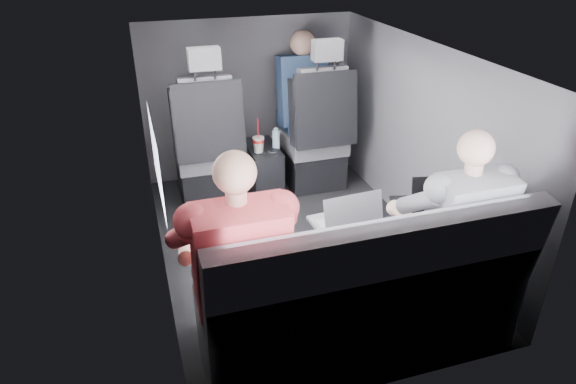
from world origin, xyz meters
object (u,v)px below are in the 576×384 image
object	(u,v)px
front_seat_left	(208,155)
laptop_black	(433,204)
front_seat_right	(316,142)
rear_bench	(362,306)
center_console	(263,169)
passenger_rear_left	(235,264)
passenger_rear_right	(448,228)
soda_cup	(258,144)
water_bottle	(276,139)
laptop_white	(231,241)
laptop_silver	(346,220)
passenger_front_right	(302,92)

from	to	relation	value
front_seat_left	laptop_black	bearing A→B (deg)	-57.99
front_seat_right	rear_bench	size ratio (longest dim) A/B	0.79
center_console	passenger_rear_left	xyz separation A→B (m)	(-0.61, -1.85, 0.43)
rear_bench	passenger_rear_right	xyz separation A→B (m)	(0.50, 0.10, 0.31)
soda_cup	water_bottle	size ratio (longest dim) A/B	1.68
rear_bench	laptop_white	distance (m)	0.73
laptop_silver	laptop_black	world-z (taller)	laptop_black
soda_cup	laptop_silver	world-z (taller)	laptop_silver
passenger_front_right	center_console	bearing A→B (deg)	-152.07
laptop_white	laptop_black	size ratio (longest dim) A/B	1.15
center_console	rear_bench	size ratio (longest dim) A/B	0.30
front_seat_left	water_bottle	xyz separation A→B (m)	(0.55, -0.02, 0.08)
front_seat_left	rear_bench	world-z (taller)	front_seat_left
front_seat_left	soda_cup	xyz separation A→B (m)	(0.39, -0.08, 0.07)
front_seat_right	center_console	world-z (taller)	front_seat_right
laptop_black	passenger_rear_right	world-z (taller)	passenger_rear_right
center_console	water_bottle	world-z (taller)	water_bottle
rear_bench	passenger_rear_right	distance (m)	0.60
front_seat_right	passenger_front_right	xyz separation A→B (m)	(-0.04, 0.26, 0.35)
front_seat_right	passenger_rear_left	size ratio (longest dim) A/B	1.03
center_console	laptop_silver	distance (m)	1.69
front_seat_left	laptop_black	distance (m)	1.89
front_seat_right	passenger_rear_left	bearing A→B (deg)	-120.44
front_seat_right	front_seat_left	bearing A→B (deg)	180.00
water_bottle	laptop_black	distance (m)	1.64
water_bottle	laptop_white	distance (m)	1.75
passenger_rear_right	laptop_silver	bearing A→B (deg)	155.93
laptop_white	passenger_rear_right	xyz separation A→B (m)	(1.10, -0.18, -0.02)
passenger_rear_right	passenger_front_right	distance (m)	2.07
water_bottle	passenger_front_right	bearing A→B (deg)	41.98
front_seat_left	laptop_black	size ratio (longest dim) A/B	3.02
front_seat_right	laptop_silver	bearing A→B (deg)	-104.84
water_bottle	passenger_rear_left	bearing A→B (deg)	-111.75
passenger_front_right	front_seat_right	bearing A→B (deg)	-81.47
center_console	water_bottle	size ratio (longest dim) A/B	2.83
front_seat_left	center_console	world-z (taller)	front_seat_left
laptop_silver	passenger_rear_right	world-z (taller)	passenger_rear_right
water_bottle	passenger_rear_right	world-z (taller)	passenger_rear_right
laptop_silver	front_seat_right	bearing A→B (deg)	75.16
center_console	soda_cup	bearing A→B (deg)	-117.22
laptop_white	passenger_rear_right	world-z (taller)	passenger_rear_right
front_seat_right	center_console	xyz separation A→B (m)	(-0.45, 0.04, -0.20)
center_console	soda_cup	size ratio (longest dim) A/B	1.69
front_seat_left	passenger_rear_right	world-z (taller)	front_seat_left
passenger_rear_right	front_seat_left	bearing A→B (deg)	117.83
soda_cup	laptop_white	size ratio (longest dim) A/B	0.59
center_console	laptop_white	size ratio (longest dim) A/B	0.99
laptop_black	laptop_silver	bearing A→B (deg)	-179.95
center_console	laptop_black	distance (m)	1.78
laptop_black	passenger_rear_left	world-z (taller)	passenger_rear_left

